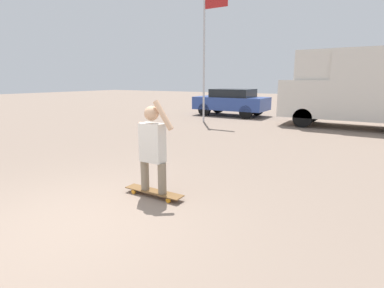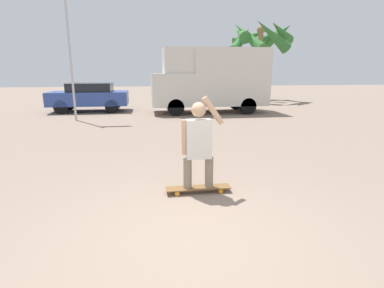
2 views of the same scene
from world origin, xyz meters
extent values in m
plane|color=gray|center=(0.00, 0.00, 0.00)|extent=(80.00, 80.00, 0.00)
cube|color=brown|center=(0.35, 1.47, 0.09)|extent=(1.10, 0.23, 0.02)
cylinder|color=orange|center=(-0.02, 1.37, 0.04)|extent=(0.08, 0.03, 0.08)
cylinder|color=orange|center=(-0.02, 1.56, 0.04)|extent=(0.08, 0.03, 0.08)
cylinder|color=orange|center=(0.72, 1.37, 0.04)|extent=(0.08, 0.03, 0.08)
cylinder|color=orange|center=(0.72, 1.56, 0.04)|extent=(0.08, 0.03, 0.08)
cylinder|color=gray|center=(0.17, 1.47, 0.36)|extent=(0.14, 0.14, 0.52)
cylinder|color=gray|center=(0.53, 1.47, 0.36)|extent=(0.14, 0.14, 0.52)
cube|color=silver|center=(0.35, 1.47, 0.93)|extent=(0.41, 0.22, 0.64)
sphere|color=tan|center=(0.35, 1.47, 1.41)|extent=(0.24, 0.24, 0.24)
cylinder|color=tan|center=(0.12, 1.47, 0.97)|extent=(0.09, 0.09, 0.57)
cylinder|color=tan|center=(0.58, 1.47, 1.40)|extent=(0.37, 0.09, 0.47)
cylinder|color=black|center=(0.88, 10.64, 0.39)|extent=(0.78, 0.28, 0.78)
cylinder|color=black|center=(0.88, 12.59, 0.39)|extent=(0.78, 0.28, 0.78)
cylinder|color=black|center=(4.36, 10.64, 0.39)|extent=(0.78, 0.28, 0.78)
cylinder|color=black|center=(4.36, 12.59, 0.39)|extent=(0.78, 0.28, 0.78)
cube|color=silver|center=(0.79, 11.62, 1.16)|extent=(1.97, 2.23, 1.53)
cube|color=black|center=(0.40, 11.62, 1.46)|extent=(0.04, 1.89, 0.77)
cube|color=silver|center=(3.60, 11.62, 1.75)|extent=(3.65, 2.23, 2.71)
cube|color=silver|center=(1.09, 11.62, 2.52)|extent=(1.38, 2.05, 1.18)
cylinder|color=black|center=(-4.56, 12.04, 0.34)|extent=(0.68, 0.22, 0.68)
cylinder|color=black|center=(-4.56, 13.71, 0.34)|extent=(0.68, 0.22, 0.68)
cylinder|color=black|center=(-2.15, 12.04, 0.34)|extent=(0.68, 0.22, 0.68)
cylinder|color=black|center=(-2.15, 13.71, 0.34)|extent=(0.68, 0.22, 0.68)
cube|color=#2D4793|center=(-3.36, 12.87, 0.68)|extent=(3.88, 1.89, 0.68)
cube|color=black|center=(-3.26, 12.87, 1.23)|extent=(2.13, 1.66, 0.43)
cylinder|color=#8E704C|center=(7.35, 17.22, 2.38)|extent=(0.35, 0.35, 4.77)
sphere|color=#8E704C|center=(7.35, 17.22, 4.77)|extent=(0.56, 0.56, 0.56)
cone|color=#2D6B2D|center=(8.72, 17.52, 4.48)|extent=(1.39, 3.00, 1.70)
cone|color=#2D6B2D|center=(8.43, 18.11, 4.46)|extent=(2.44, 2.73, 1.74)
cone|color=#2D6B2D|center=(7.22, 18.61, 4.47)|extent=(2.95, 1.04, 1.72)
cone|color=#2D6B2D|center=(6.35, 18.19, 4.26)|extent=(2.44, 2.49, 2.31)
cone|color=#2D6B2D|center=(5.95, 17.31, 4.52)|extent=(0.96, 2.95, 1.58)
cone|color=#2D6B2D|center=(6.17, 16.46, 4.26)|extent=(2.12, 2.70, 2.31)
cone|color=#2D6B2D|center=(7.58, 15.84, 4.28)|extent=(2.82, 1.22, 2.26)
cone|color=#2D6B2D|center=(8.31, 16.20, 4.53)|extent=(2.65, 2.56, 1.56)
cylinder|color=#B7B7BC|center=(-3.44, 9.94, 2.84)|extent=(0.09, 0.09, 5.68)
camera|label=1|loc=(3.40, -2.27, 1.94)|focal=28.00mm
camera|label=2|loc=(-0.47, -3.22, 2.00)|focal=28.00mm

